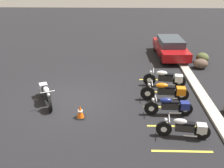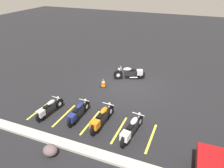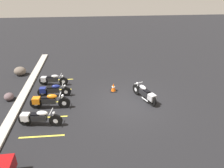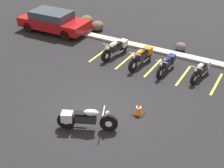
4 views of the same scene
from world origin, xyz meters
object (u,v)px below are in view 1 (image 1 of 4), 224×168
Objects in this scene: traffic_cone at (80,112)px; car_red at (170,47)px; parked_bike_1 at (167,91)px; motorcycle_silver_featured at (46,93)px; parked_bike_3 at (186,128)px; parked_bike_0 at (167,78)px; parked_bike_2 at (171,106)px; landscape_rock_1 at (202,58)px; landscape_rock_2 at (201,64)px.

car_red is at bearing 148.06° from traffic_cone.
traffic_cone is at bearing 26.95° from parked_bike_1.
parked_bike_3 is at bearing 41.88° from motorcycle_silver_featured.
parked_bike_0 is 1.08× the size of parked_bike_2.
landscape_rock_1 is (1.12, 1.91, -0.36)m from car_red.
motorcycle_silver_featured is 9.71m from car_red.
motorcycle_silver_featured reaches higher than parked_bike_3.
landscape_rock_1 is at bearing -116.78° from parked_bike_1.
traffic_cone is at bearing -10.34° from parked_bike_3.
parked_bike_1 is 1.15× the size of parked_bike_3.
traffic_cone is at bearing 46.08° from parked_bike_0.
parked_bike_1 is at bearing -32.61° from landscape_rock_2.
parked_bike_2 is 7.47m from landscape_rock_1.
parked_bike_2 is 2.29× the size of landscape_rock_2.
parked_bike_2 is (2.89, -0.28, -0.03)m from parked_bike_0.
landscape_rock_2 is (-5.65, 2.82, -0.13)m from parked_bike_2.
parked_bike_0 is (-1.90, 5.82, -0.00)m from motorcycle_silver_featured.
car_red reaches higher than parked_bike_3.
car_red is 5.33× the size of landscape_rock_1.
motorcycle_silver_featured is at bearing -56.76° from landscape_rock_1.
parked_bike_2 is 3.80m from traffic_cone.
landscape_rock_1 is 9.95m from traffic_cone.
parked_bike_2 is 6.31m from landscape_rock_2.
motorcycle_silver_featured is 1.01× the size of parked_bike_2.
landscape_rock_1 reaches higher than traffic_cone.
landscape_rock_2 is (2.21, 1.50, -0.38)m from car_red.
landscape_rock_1 is at bearing 159.28° from landscape_rock_2.
parked_bike_1 reaches higher than parked_bike_3.
landscape_rock_2 is at bearing -115.41° from parked_bike_2.
parked_bike_2 is (1.32, -0.05, -0.04)m from parked_bike_1.
parked_bike_3 is 0.45× the size of car_red.
traffic_cone is (3.22, -4.06, -0.19)m from parked_bike_0.
motorcycle_silver_featured reaches higher than parked_bike_0.
parked_bike_3 is 8.83m from landscape_rock_1.
car_red is (-6.53, 1.27, 0.21)m from parked_bike_1.
landscape_rock_1 is (-5.75, 8.77, -0.14)m from motorcycle_silver_featured.
parked_bike_0 is at bearing -37.53° from landscape_rock_1.
traffic_cone is (0.33, -3.78, -0.16)m from parked_bike_2.
car_red is (-7.86, 1.32, 0.26)m from parked_bike_2.
landscape_rock_1 is 1.16m from landscape_rock_2.
parked_bike_0 is 4.48m from parked_bike_3.
parked_bike_3 is at bearing 97.77° from parked_bike_1.
landscape_rock_2 is (-4.66, 8.35, -0.16)m from motorcycle_silver_featured.
traffic_cone is at bearing 6.03° from parked_bike_2.
parked_bike_0 is at bearing 83.95° from motorcycle_silver_featured.
parked_bike_0 reaches higher than landscape_rock_1.
traffic_cone is at bearing -33.85° from car_red.
landscape_rock_2 is at bearing 132.16° from traffic_cone.
parked_bike_1 is at bearing 69.25° from motorcycle_silver_featured.
traffic_cone is at bearing 29.04° from motorcycle_silver_featured.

